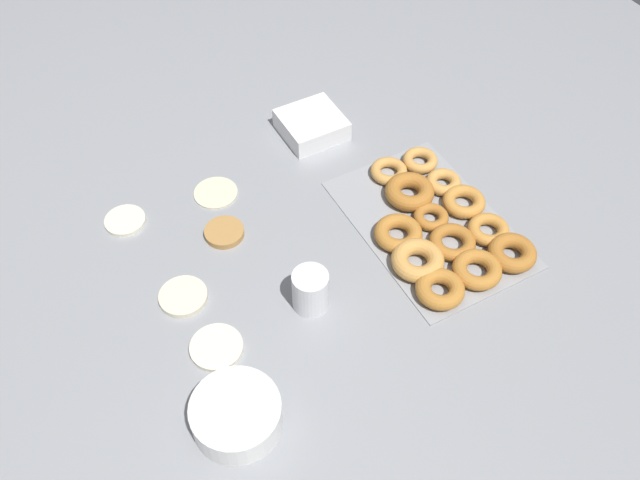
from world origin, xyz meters
name	(u,v)px	position (x,y,z in m)	size (l,w,h in m)	color
ground_plane	(256,259)	(0.00, 0.00, 0.00)	(3.00, 3.00, 0.00)	gray
pancake_0	(183,297)	(-0.02, 0.18, 0.01)	(0.10, 0.10, 0.01)	beige
pancake_1	(216,347)	(-0.17, 0.16, 0.01)	(0.11, 0.11, 0.01)	silver
pancake_2	(224,232)	(0.10, 0.03, 0.01)	(0.09, 0.09, 0.02)	#B27F42
pancake_3	(125,221)	(0.24, 0.22, 0.01)	(0.09, 0.09, 0.01)	silver
pancake_4	(214,193)	(0.23, 0.00, 0.00)	(0.10, 0.10, 0.01)	beige
donut_tray	(439,228)	(-0.13, -0.39, 0.02)	(0.46, 0.31, 0.04)	#93969B
batter_bowl	(236,415)	(-0.33, 0.19, 0.03)	(0.17, 0.17, 0.06)	white
container_stack	(312,125)	(0.31, -0.30, 0.03)	(0.15, 0.15, 0.05)	white
paper_cup	(310,290)	(-0.16, -0.05, 0.05)	(0.08, 0.08, 0.09)	white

